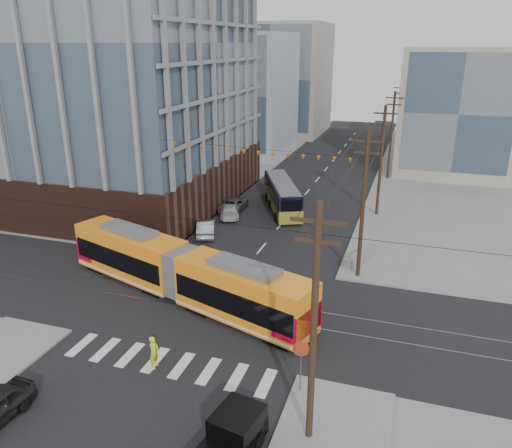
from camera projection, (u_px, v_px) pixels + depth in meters
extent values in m
plane|color=slate|center=(192.00, 334.00, 29.98)|extent=(160.00, 160.00, 0.00)
cube|color=#381E16|center=(87.00, 65.00, 52.04)|extent=(30.00, 25.00, 28.60)
cube|color=#8C99A5|center=(231.00, 94.00, 78.31)|extent=(18.00, 16.00, 18.00)
cube|color=gray|center=(455.00, 112.00, 65.47)|extent=(14.00, 14.00, 16.00)
cube|color=gray|center=(283.00, 79.00, 94.97)|extent=(16.00, 18.00, 20.00)
cube|color=#8C99A5|center=(461.00, 103.00, 83.10)|extent=(16.00, 16.00, 14.00)
cylinder|color=black|center=(314.00, 330.00, 20.26)|extent=(0.30, 0.30, 11.00)
cylinder|color=black|center=(398.00, 120.00, 75.66)|extent=(0.30, 0.30, 11.00)
imported|color=#AFB4BF|center=(206.00, 227.00, 45.24)|extent=(3.02, 4.70, 1.46)
imported|color=silver|center=(229.00, 211.00, 50.03)|extent=(3.33, 4.85, 1.30)
imported|color=#4C4C4D|center=(234.00, 204.00, 51.96)|extent=(2.79, 5.26, 1.41)
imported|color=#CEF118|center=(154.00, 352.00, 26.67)|extent=(0.46, 0.68, 1.85)
cube|color=#5C5B60|center=(360.00, 257.00, 39.85)|extent=(2.38, 4.29, 0.85)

